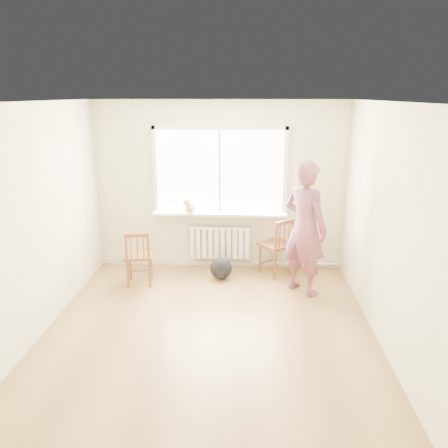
# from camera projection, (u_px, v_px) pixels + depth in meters

# --- Properties ---
(floor) EXTENTS (4.50, 4.50, 0.00)m
(floor) POSITION_uv_depth(u_px,v_px,m) (208.00, 336.00, 5.22)
(floor) COLOR olive
(floor) RESTS_ON ground
(ceiling) EXTENTS (4.50, 4.50, 0.00)m
(ceiling) POSITION_uv_depth(u_px,v_px,m) (206.00, 102.00, 4.45)
(ceiling) COLOR white
(ceiling) RESTS_ON back_wall
(back_wall) EXTENTS (4.00, 0.01, 2.70)m
(back_wall) POSITION_uv_depth(u_px,v_px,m) (220.00, 187.00, 6.99)
(back_wall) COLOR beige
(back_wall) RESTS_ON ground
(window) EXTENTS (2.12, 0.05, 1.42)m
(window) POSITION_uv_depth(u_px,v_px,m) (220.00, 168.00, 6.88)
(window) COLOR white
(window) RESTS_ON back_wall
(windowsill) EXTENTS (2.15, 0.22, 0.04)m
(windowsill) POSITION_uv_depth(u_px,v_px,m) (220.00, 214.00, 7.01)
(windowsill) COLOR white
(windowsill) RESTS_ON back_wall
(radiator) EXTENTS (1.00, 0.12, 0.55)m
(radiator) POSITION_uv_depth(u_px,v_px,m) (220.00, 242.00, 7.16)
(radiator) COLOR white
(radiator) RESTS_ON back_wall
(heating_pipe) EXTENTS (1.40, 0.04, 0.04)m
(heating_pipe) POSITION_uv_depth(u_px,v_px,m) (295.00, 263.00, 7.23)
(heating_pipe) COLOR silver
(heating_pipe) RESTS_ON back_wall
(baseboard) EXTENTS (4.00, 0.03, 0.08)m
(baseboard) POSITION_uv_depth(u_px,v_px,m) (220.00, 263.00, 7.35)
(baseboard) COLOR beige
(baseboard) RESTS_ON ground
(chair_left) EXTENTS (0.47, 0.45, 0.85)m
(chair_left) POSITION_uv_depth(u_px,v_px,m) (139.00, 258.00, 6.51)
(chair_left) COLOR brown
(chair_left) RESTS_ON floor
(chair_right) EXTENTS (0.63, 0.63, 0.93)m
(chair_right) POSITION_uv_depth(u_px,v_px,m) (278.00, 247.00, 6.87)
(chair_right) COLOR brown
(chair_right) RESTS_ON floor
(person) EXTENTS (0.82, 0.82, 1.93)m
(person) POSITION_uv_depth(u_px,v_px,m) (305.00, 228.00, 6.14)
(person) COLOR #AE3A58
(person) RESTS_ON floor
(cat) EXTENTS (0.26, 0.44, 0.30)m
(cat) POSITION_uv_depth(u_px,v_px,m) (190.00, 206.00, 6.91)
(cat) COLOR beige
(cat) RESTS_ON windowsill
(backpack) EXTENTS (0.37, 0.30, 0.34)m
(backpack) POSITION_uv_depth(u_px,v_px,m) (221.00, 268.00, 6.79)
(backpack) COLOR black
(backpack) RESTS_ON floor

